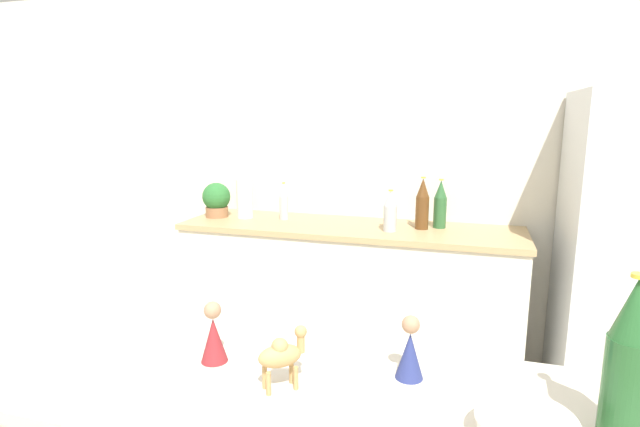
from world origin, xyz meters
The scene contains 12 objects.
wall_back centered at (0.00, 2.73, 1.27)m, with size 8.00×0.06×2.55m.
back_counter centered at (-0.25, 2.40, 0.47)m, with size 2.19×0.63×0.94m.
potted_plant centered at (-1.21, 2.39, 1.06)m, with size 0.19×0.19×0.24m.
paper_towel_roll centered at (-1.01, 2.43, 1.07)m, with size 0.11×0.11×0.27m.
back_bottle_0 centered at (0.03, 2.31, 1.06)m, with size 0.08×0.08×0.26m.
back_bottle_1 centered at (0.21, 2.43, 1.10)m, with size 0.08×0.08×0.33m.
back_bottle_2 centered at (-0.72, 2.45, 1.06)m, with size 0.06×0.06×0.26m.
back_bottle_3 centered at (0.31, 2.50, 1.09)m, with size 0.08×0.08×0.31m.
wine_bottle centered at (0.81, 0.35, 1.16)m, with size 0.09×0.09×0.35m.
camel_figurine centered at (0.09, 0.34, 1.09)m, with size 0.12×0.11×0.15m.
wise_man_figurine_blue centered at (0.37, 0.47, 1.07)m, with size 0.07×0.07×0.16m.
wise_man_figurine_crimson centered at (-0.13, 0.41, 1.07)m, with size 0.07×0.07×0.16m.
Camera 1 is at (0.50, -0.67, 1.64)m, focal length 28.00 mm.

